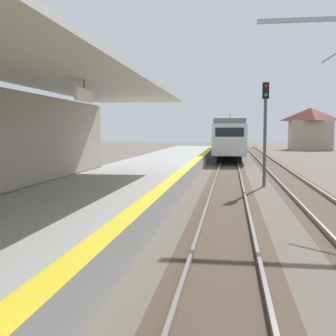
% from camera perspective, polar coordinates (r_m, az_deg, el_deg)
% --- Properties ---
extents(station_platform, '(5.00, 80.00, 0.91)m').
position_cam_1_polar(station_platform, '(16.34, -7.82, -3.38)').
color(station_platform, '#999993').
rests_on(station_platform, ground).
extents(track_pair_nearest_platform, '(2.34, 120.00, 0.16)m').
position_cam_1_polar(track_pair_nearest_platform, '(19.72, 7.90, -3.14)').
color(track_pair_nearest_platform, '#4C3D2D').
rests_on(track_pair_nearest_platform, ground).
extents(track_pair_middle, '(2.34, 120.00, 0.16)m').
position_cam_1_polar(track_pair_middle, '(20.00, 17.71, -3.22)').
color(track_pair_middle, '#4C3D2D').
rests_on(track_pair_middle, ground).
extents(approaching_train, '(2.93, 19.60, 4.76)m').
position_cam_1_polar(approaching_train, '(44.39, 8.16, 4.04)').
color(approaching_train, silver).
rests_on(approaching_train, ground).
extents(rail_signal_post, '(0.32, 0.34, 5.20)m').
position_cam_1_polar(rail_signal_post, '(22.22, 12.71, 5.81)').
color(rail_signal_post, '#4C4C4C').
rests_on(rail_signal_post, ground).
extents(distant_trackside_house, '(6.60, 5.28, 6.40)m').
position_cam_1_polar(distant_trackside_house, '(69.91, 18.28, 5.08)').
color(distant_trackside_house, tan).
rests_on(distant_trackside_house, ground).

